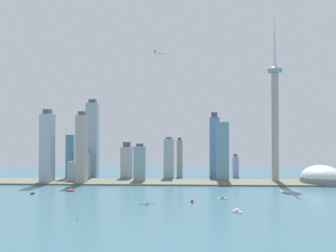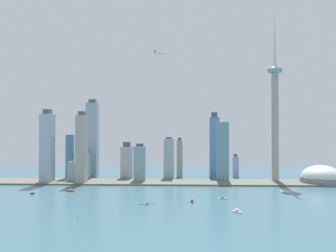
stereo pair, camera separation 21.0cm
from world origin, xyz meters
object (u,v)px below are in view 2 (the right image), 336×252
at_px(skyscraper_4, 214,146).
at_px(boat_0, 286,191).
at_px(skyscraper_1, 84,166).
at_px(boat_2, 192,201).
at_px(boat_6, 237,211).
at_px(airplane, 160,53).
at_px(skyscraper_9, 127,162).
at_px(boat_3, 32,193).
at_px(skyscraper_0, 236,166).
at_px(skyscraper_3, 222,151).
at_px(channel_buoy_0, 20,219).
at_px(boat_7, 222,198).
at_px(channel_buoy_1, 77,219).
at_px(skyscraper_5, 82,149).
at_px(skyscraper_8, 47,148).
at_px(boat_1, 70,191).
at_px(skyscraper_2, 140,163).
at_px(skyscraper_12, 92,139).
at_px(skyscraper_10, 180,158).
at_px(skyscraper_6, 70,157).
at_px(skyscraper_11, 169,158).
at_px(stadium_dome, 321,178).
at_px(observation_tower, 275,106).
at_px(skyscraper_7, 73,172).

bearing_deg(skyscraper_4, boat_0, -61.98).
bearing_deg(skyscraper_1, boat_2, -44.73).
height_order(boat_6, airplane, airplane).
height_order(skyscraper_9, boat_3, skyscraper_9).
height_order(skyscraper_0, skyscraper_3, skyscraper_3).
relative_size(skyscraper_0, skyscraper_4, 0.36).
xyz_separation_m(channel_buoy_0, airplane, (155.82, 220.87, 253.44)).
relative_size(skyscraper_9, boat_7, 5.86).
xyz_separation_m(skyscraper_3, boat_3, (-342.75, -162.90, -62.04)).
xyz_separation_m(skyscraper_9, boat_2, (137.27, -236.43, -36.73)).
relative_size(channel_buoy_1, airplane, 0.12).
distance_m(skyscraper_5, skyscraper_8, 73.49).
bearing_deg(boat_1, skyscraper_2, 43.26).
distance_m(skyscraper_1, skyscraper_12, 67.53).
xyz_separation_m(skyscraper_1, skyscraper_2, (128.35, -31.29, 8.32)).
bearing_deg(boat_7, skyscraper_10, -80.88).
height_order(skyscraper_12, boat_7, skyscraper_12).
height_order(skyscraper_4, skyscraper_8, skyscraper_8).
xyz_separation_m(skyscraper_6, skyscraper_9, (127.27, 5.44, -11.40)).
relative_size(skyscraper_12, boat_2, 22.01).
height_order(skyscraper_5, airplane, airplane).
bearing_deg(skyscraper_2, skyscraper_4, 26.86).
bearing_deg(skyscraper_11, skyscraper_3, -11.44).
xyz_separation_m(skyscraper_9, skyscraper_10, (118.87, 38.78, 5.96)).
distance_m(skyscraper_10, boat_6, 344.39).
height_order(skyscraper_6, boat_7, skyscraper_6).
relative_size(skyscraper_2, airplane, 3.45).
distance_m(skyscraper_5, skyscraper_9, 111.08).
xyz_separation_m(skyscraper_2, skyscraper_11, (60.16, 44.99, 7.06)).
bearing_deg(airplane, skyscraper_12, 141.41).
distance_m(skyscraper_9, skyscraper_10, 125.18).
height_order(skyscraper_3, skyscraper_9, skyscraper_3).
distance_m(skyscraper_8, airplane, 302.70).
distance_m(boat_1, boat_6, 303.29).
bearing_deg(stadium_dome, observation_tower, 168.95).
height_order(skyscraper_7, skyscraper_9, skyscraper_9).
bearing_deg(skyscraper_11, boat_7, -67.47).
bearing_deg(skyscraper_4, skyscraper_1, -169.81).
bearing_deg(channel_buoy_1, boat_6, 12.01).
relative_size(boat_1, channel_buoy_1, 5.03).
relative_size(boat_3, boat_6, 0.73).
height_order(skyscraper_1, channel_buoy_0, skyscraper_1).
bearing_deg(boat_1, skyscraper_7, 103.23).
bearing_deg(boat_7, skyscraper_5, -34.17).
bearing_deg(skyscraper_3, skyscraper_11, 168.56).
xyz_separation_m(skyscraper_5, skyscraper_12, (-3.57, 94.25, 16.98)).
bearing_deg(channel_buoy_1, boat_7, 33.21).
distance_m(skyscraper_2, skyscraper_3, 180.08).
bearing_deg(boat_6, boat_0, 102.08).
height_order(skyscraper_2, skyscraper_8, skyscraper_8).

